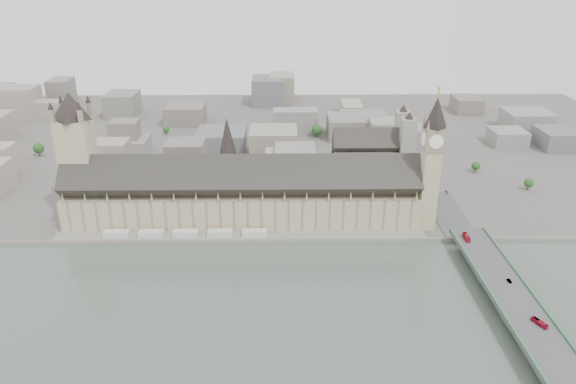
{
  "coord_description": "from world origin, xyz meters",
  "views": [
    {
      "loc": [
        29.47,
        -371.22,
        189.44
      ],
      "look_at": [
        34.78,
        22.78,
        23.39
      ],
      "focal_mm": 35.0,
      "sensor_mm": 36.0,
      "label": 1
    }
  ],
  "objects_px": {
    "palace_of_westminster": "(242,195)",
    "car_approach": "(447,192)",
    "victoria_tower": "(77,152)",
    "red_bus_south": "(539,323)",
    "westminster_abbey": "(373,158)",
    "car_silver": "(509,281)",
    "westminster_bridge": "(503,291)",
    "red_bus_north": "(466,237)",
    "elizabeth_tower": "(432,155)"
  },
  "relations": [
    {
      "from": "palace_of_westminster",
      "to": "car_approach",
      "type": "relative_size",
      "value": 51.56
    },
    {
      "from": "red_bus_north",
      "to": "red_bus_south",
      "type": "distance_m",
      "value": 97.52
    },
    {
      "from": "victoria_tower",
      "to": "red_bus_north",
      "type": "distance_m",
      "value": 287.51
    },
    {
      "from": "car_approach",
      "to": "westminster_bridge",
      "type": "bearing_deg",
      "value": -89.62
    },
    {
      "from": "victoria_tower",
      "to": "red_bus_south",
      "type": "distance_m",
      "value": 328.73
    },
    {
      "from": "westminster_bridge",
      "to": "westminster_abbey",
      "type": "bearing_deg",
      "value": 105.64
    },
    {
      "from": "red_bus_south",
      "to": "car_silver",
      "type": "xyz_separation_m",
      "value": [
        0.21,
        42.33,
        -0.68
      ]
    },
    {
      "from": "westminster_abbey",
      "to": "car_approach",
      "type": "distance_m",
      "value": 71.74
    },
    {
      "from": "victoria_tower",
      "to": "red_bus_south",
      "type": "height_order",
      "value": "victoria_tower"
    },
    {
      "from": "red_bus_south",
      "to": "car_approach",
      "type": "height_order",
      "value": "red_bus_south"
    },
    {
      "from": "palace_of_westminster",
      "to": "red_bus_south",
      "type": "bearing_deg",
      "value": -41.85
    },
    {
      "from": "palace_of_westminster",
      "to": "victoria_tower",
      "type": "xyz_separation_m",
      "value": [
        -122.0,
        6.3,
        32.5
      ]
    },
    {
      "from": "westminster_bridge",
      "to": "car_silver",
      "type": "relative_size",
      "value": 76.2
    },
    {
      "from": "red_bus_south",
      "to": "victoria_tower",
      "type": "bearing_deg",
      "value": 127.48
    },
    {
      "from": "car_approach",
      "to": "victoria_tower",
      "type": "bearing_deg",
      "value": -173.32
    },
    {
      "from": "elizabeth_tower",
      "to": "car_silver",
      "type": "distance_m",
      "value": 108.46
    },
    {
      "from": "westminster_bridge",
      "to": "red_bus_north",
      "type": "bearing_deg",
      "value": 95.61
    },
    {
      "from": "westminster_bridge",
      "to": "red_bus_north",
      "type": "relative_size",
      "value": 28.41
    },
    {
      "from": "westminster_abbey",
      "to": "car_approach",
      "type": "bearing_deg",
      "value": -39.2
    },
    {
      "from": "elizabeth_tower",
      "to": "westminster_abbey",
      "type": "xyz_separation_m",
      "value": [
        -27.08,
        87.0,
        -33.01
      ]
    },
    {
      "from": "palace_of_westminster",
      "to": "victoria_tower",
      "type": "bearing_deg",
      "value": 177.04
    },
    {
      "from": "car_silver",
      "to": "red_bus_south",
      "type": "bearing_deg",
      "value": -97.43
    },
    {
      "from": "westminster_bridge",
      "to": "westminster_abbey",
      "type": "relative_size",
      "value": 4.78
    },
    {
      "from": "palace_of_westminster",
      "to": "westminster_bridge",
      "type": "relative_size",
      "value": 0.82
    },
    {
      "from": "red_bus_south",
      "to": "palace_of_westminster",
      "type": "bearing_deg",
      "value": 113.86
    },
    {
      "from": "westminster_bridge",
      "to": "red_bus_south",
      "type": "xyz_separation_m",
      "value": [
        3.06,
        -40.63,
        6.5
      ]
    },
    {
      "from": "westminster_bridge",
      "to": "red_bus_south",
      "type": "distance_m",
      "value": 41.26
    },
    {
      "from": "red_bus_south",
      "to": "car_silver",
      "type": "distance_m",
      "value": 42.34
    },
    {
      "from": "elizabeth_tower",
      "to": "westminster_bridge",
      "type": "bearing_deg",
      "value": -75.89
    },
    {
      "from": "palace_of_westminster",
      "to": "car_silver",
      "type": "xyz_separation_m",
      "value": [
        165.28,
        -105.5,
        -11.75
      ]
    },
    {
      "from": "westminster_abbey",
      "to": "car_silver",
      "type": "relative_size",
      "value": 15.94
    },
    {
      "from": "palace_of_westminster",
      "to": "elizabeth_tower",
      "type": "distance_m",
      "value": 142.94
    },
    {
      "from": "elizabeth_tower",
      "to": "red_bus_north",
      "type": "height_order",
      "value": "elizabeth_tower"
    },
    {
      "from": "victoria_tower",
      "to": "westminster_abbey",
      "type": "relative_size",
      "value": 1.47
    },
    {
      "from": "red_bus_north",
      "to": "car_silver",
      "type": "xyz_separation_m",
      "value": [
        8.83,
        -54.81,
        -0.89
      ]
    },
    {
      "from": "red_bus_north",
      "to": "elizabeth_tower",
      "type": "bearing_deg",
      "value": 117.54
    },
    {
      "from": "westminster_abbey",
      "to": "car_approach",
      "type": "height_order",
      "value": "westminster_abbey"
    },
    {
      "from": "westminster_abbey",
      "to": "car_silver",
      "type": "height_order",
      "value": "westminster_abbey"
    },
    {
      "from": "red_bus_north",
      "to": "westminster_abbey",
      "type": "bearing_deg",
      "value": 112.09
    },
    {
      "from": "westminster_bridge",
      "to": "red_bus_south",
      "type": "height_order",
      "value": "red_bus_south"
    },
    {
      "from": "elizabeth_tower",
      "to": "red_bus_north",
      "type": "distance_m",
      "value": 63.24
    },
    {
      "from": "westminster_bridge",
      "to": "car_silver",
      "type": "height_order",
      "value": "car_silver"
    },
    {
      "from": "westminster_bridge",
      "to": "car_approach",
      "type": "bearing_deg",
      "value": 88.57
    },
    {
      "from": "red_bus_south",
      "to": "car_approach",
      "type": "relative_size",
      "value": 1.92
    },
    {
      "from": "victoria_tower",
      "to": "red_bus_south",
      "type": "xyz_separation_m",
      "value": [
        287.06,
        -154.13,
        -43.58
      ]
    },
    {
      "from": "car_silver",
      "to": "westminster_abbey",
      "type": "bearing_deg",
      "value": 99.59
    },
    {
      "from": "victoria_tower",
      "to": "car_approach",
      "type": "distance_m",
      "value": 291.85
    },
    {
      "from": "westminster_abbey",
      "to": "westminster_bridge",
      "type": "bearing_deg",
      "value": -74.36
    },
    {
      "from": "westminster_bridge",
      "to": "red_bus_south",
      "type": "relative_size",
      "value": 32.85
    },
    {
      "from": "red_bus_north",
      "to": "car_silver",
      "type": "distance_m",
      "value": 55.52
    }
  ]
}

